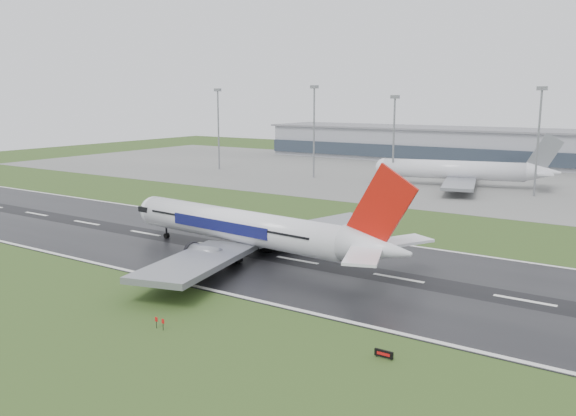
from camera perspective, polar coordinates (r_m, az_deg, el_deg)
The scene contains 11 objects.
ground at distance 109.36m, azimuth 0.91°, elevation -5.11°, with size 520.00×520.00×0.00m, color #2B4519.
runway at distance 109.35m, azimuth 0.91°, elevation -5.09°, with size 400.00×45.00×0.10m, color black.
apron at distance 223.15m, azimuth 18.41°, elevation 2.47°, with size 400.00×130.00×0.08m, color slate.
terminal at distance 280.49m, azimuth 21.73°, elevation 5.37°, with size 240.00×36.00×15.00m, color gray.
main_airliner at distance 108.92m, azimuth -3.21°, elevation -0.06°, with size 63.62×60.59×18.78m, color white, non-canonical shape.
parked_airliner at distance 206.46m, azimuth 16.41°, elevation 4.47°, with size 60.83×56.64×17.83m, color silver, non-canonical shape.
runway_sign at distance 70.96m, azimuth 9.26°, elevation -13.80°, with size 2.30×0.26×1.04m, color black, non-canonical shape.
floodmast_0 at distance 247.03m, azimuth -6.75°, elevation 7.42°, with size 0.64×0.64×32.10m, color gray.
floodmast_1 at distance 220.32m, azimuth 2.53°, elevation 7.20°, with size 0.64×0.64×32.89m, color gray.
floodmast_2 at distance 206.01m, azimuth 10.18°, elevation 6.30°, with size 0.64×0.64×29.29m, color gray.
floodmast_3 at distance 192.49m, azimuth 23.03°, elevation 5.69°, with size 0.64×0.64×31.73m, color gray.
Camera 1 is at (56.37, -88.86, 29.76)m, focal length 36.73 mm.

